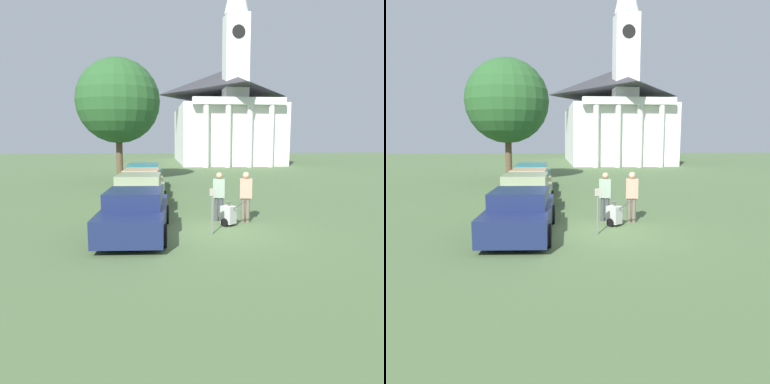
% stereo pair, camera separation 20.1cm
% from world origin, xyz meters
% --- Properties ---
extents(ground_plane, '(120.00, 120.00, 0.00)m').
position_xyz_m(ground_plane, '(0.00, 0.00, 0.00)').
color(ground_plane, '#4C663D').
extents(parked_car_navy, '(2.21, 4.73, 1.41)m').
position_xyz_m(parked_car_navy, '(-2.37, -0.08, 0.66)').
color(parked_car_navy, '#19234C').
rests_on(parked_car_navy, ground_plane).
extents(parked_car_sage, '(2.23, 4.77, 1.56)m').
position_xyz_m(parked_car_sage, '(-2.37, 3.37, 0.71)').
color(parked_car_sage, gray).
rests_on(parked_car_sage, ground_plane).
extents(parked_car_tan, '(2.22, 5.27, 1.48)m').
position_xyz_m(parked_car_tan, '(-2.37, 6.74, 0.68)').
color(parked_car_tan, tan).
rests_on(parked_car_tan, ground_plane).
extents(parked_car_teal, '(2.21, 5.24, 1.52)m').
position_xyz_m(parked_car_teal, '(-2.37, 9.92, 0.71)').
color(parked_car_teal, '#23666B').
rests_on(parked_car_teal, ground_plane).
extents(parking_meter, '(0.18, 0.09, 1.43)m').
position_xyz_m(parking_meter, '(-0.00, -0.31, 0.99)').
color(parking_meter, slate).
rests_on(parking_meter, ground_plane).
extents(person_worker, '(0.46, 0.31, 1.76)m').
position_xyz_m(person_worker, '(0.53, 1.54, 1.01)').
color(person_worker, '#3F3F47').
rests_on(person_worker, ground_plane).
extents(person_supervisor, '(0.45, 0.28, 1.80)m').
position_xyz_m(person_supervisor, '(1.43, 1.24, 1.03)').
color(person_supervisor, '#665B4C').
rests_on(person_supervisor, ground_plane).
extents(equipment_cart, '(0.78, 0.88, 1.00)m').
position_xyz_m(equipment_cart, '(0.73, 0.78, 0.39)').
color(equipment_cart, '#B2B2AD').
rests_on(equipment_cart, ground_plane).
extents(church, '(11.25, 17.89, 20.78)m').
position_xyz_m(church, '(6.69, 34.24, 5.65)').
color(church, white).
rests_on(church, ground_plane).
extents(shade_tree, '(5.65, 5.65, 8.26)m').
position_xyz_m(shade_tree, '(-4.14, 14.65, 5.42)').
color(shade_tree, brown).
rests_on(shade_tree, ground_plane).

